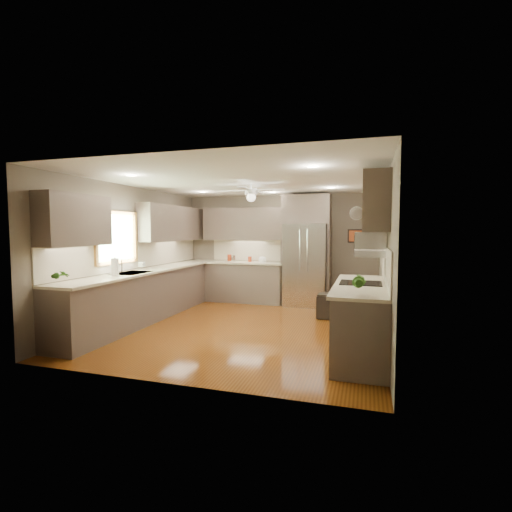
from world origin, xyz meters
The scene contains 27 objects.
floor centered at (0.00, 0.00, 0.00)m, with size 5.00×5.00×0.00m, color #51260A.
ceiling centered at (0.00, 0.00, 2.50)m, with size 5.00×5.00×0.00m, color white.
wall_back centered at (0.00, 2.50, 1.25)m, with size 4.50×4.50×0.00m, color #685D4F.
wall_front centered at (0.00, -2.50, 1.25)m, with size 4.50×4.50×0.00m, color #685D4F.
wall_left centered at (-2.25, 0.00, 1.25)m, with size 5.00×5.00×0.00m, color #685D4F.
wall_right centered at (2.25, 0.00, 1.25)m, with size 5.00×5.00×0.00m, color #685D4F.
canister_a centered at (-1.16, 2.26, 1.02)m, with size 0.10×0.10×0.16m, color maroon.
canister_b centered at (-1.03, 2.19, 1.01)m, with size 0.10×0.10×0.15m, color silver.
canister_d centered at (-0.63, 2.21, 1.00)m, with size 0.09×0.09×0.13m, color maroon.
soap_bottle centered at (-2.06, 0.02, 1.04)m, with size 0.09×0.09×0.19m, color white.
potted_plant_left centered at (-1.96, -2.04, 1.08)m, with size 0.15×0.10×0.28m, color #2B5C1A.
potted_plant_right centered at (1.91, -1.68, 1.09)m, with size 0.17×0.14×0.31m, color #2B5C1A.
bowl centered at (-0.33, 2.22, 0.97)m, with size 0.21×0.21×0.05m, color #BDA78E.
left_run centered at (-1.95, 0.15, 0.48)m, with size 0.65×4.70×1.45m.
back_run centered at (-0.72, 2.20, 0.48)m, with size 1.85×0.65×1.45m.
uppers centered at (-0.74, 0.71, 1.87)m, with size 4.50×4.70×0.95m.
window centered at (-2.22, -0.50, 1.55)m, with size 0.05×1.12×0.92m.
sink centered at (-1.93, -0.50, 0.91)m, with size 0.50×0.70×0.32m.
refrigerator centered at (0.70, 2.16, 1.19)m, with size 1.06×0.75×2.45m.
right_run centered at (1.93, -0.80, 0.48)m, with size 0.70×2.20×1.45m.
microwave centered at (2.03, -0.55, 1.48)m, with size 0.43×0.55×0.34m.
ceiling_fan centered at (0.00, 0.30, 2.33)m, with size 1.18×1.18×0.32m.
recessed_lights centered at (-0.04, 0.40, 2.49)m, with size 2.84×3.14×0.01m.
wall_clock centered at (1.75, 2.48, 2.05)m, with size 0.30×0.03×0.30m.
framed_print centered at (1.75, 2.48, 1.55)m, with size 0.36×0.03×0.30m.
stool centered at (1.29, 1.05, 0.24)m, with size 0.40×0.40×0.46m.
paper_towel centered at (-1.95, -0.92, 1.08)m, with size 0.12×0.12×0.30m.
Camera 1 is at (1.98, -6.01, 1.68)m, focal length 26.00 mm.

